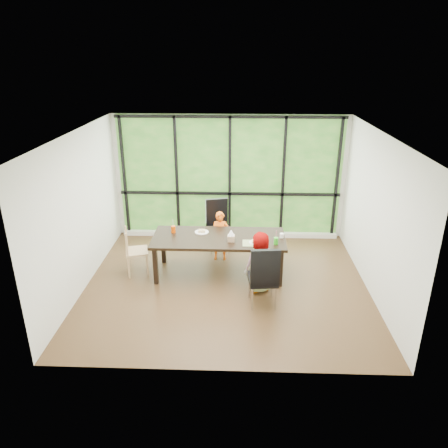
# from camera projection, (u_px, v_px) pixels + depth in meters

# --- Properties ---
(ground) EXTENTS (5.00, 5.00, 0.00)m
(ground) POSITION_uv_depth(u_px,v_px,m) (226.00, 284.00, 7.69)
(ground) COLOR black
(ground) RESTS_ON ground
(back_wall) EXTENTS (5.00, 0.00, 5.00)m
(back_wall) POSITION_uv_depth(u_px,v_px,m) (230.00, 177.00, 9.26)
(back_wall) COLOR silver
(back_wall) RESTS_ON ground
(foliage_backdrop) EXTENTS (4.80, 0.02, 2.65)m
(foliage_backdrop) POSITION_uv_depth(u_px,v_px,m) (230.00, 178.00, 9.25)
(foliage_backdrop) COLOR #224A18
(foliage_backdrop) RESTS_ON back_wall
(window_mullions) EXTENTS (4.80, 0.06, 2.65)m
(window_mullions) POSITION_uv_depth(u_px,v_px,m) (230.00, 178.00, 9.21)
(window_mullions) COLOR black
(window_mullions) RESTS_ON back_wall
(window_sill) EXTENTS (4.80, 0.12, 0.10)m
(window_sill) POSITION_uv_depth(u_px,v_px,m) (229.00, 234.00, 9.66)
(window_sill) COLOR silver
(window_sill) RESTS_ON ground
(dining_table) EXTENTS (2.42, 1.04, 0.75)m
(dining_table) POSITION_uv_depth(u_px,v_px,m) (219.00, 256.00, 7.92)
(dining_table) COLOR black
(dining_table) RESTS_ON ground
(chair_window_leather) EXTENTS (0.56, 0.56, 1.08)m
(chair_window_leather) POSITION_uv_depth(u_px,v_px,m) (219.00, 227.00, 8.79)
(chair_window_leather) COLOR black
(chair_window_leather) RESTS_ON ground
(chair_interior_leather) EXTENTS (0.50, 0.50, 1.08)m
(chair_interior_leather) POSITION_uv_depth(u_px,v_px,m) (263.00, 275.00, 6.90)
(chair_interior_leather) COLOR black
(chair_interior_leather) RESTS_ON ground
(chair_end_beech) EXTENTS (0.49, 0.51, 0.90)m
(chair_end_beech) POSITION_uv_depth(u_px,v_px,m) (137.00, 251.00, 7.91)
(chair_end_beech) COLOR tan
(chair_end_beech) RESTS_ON ground
(child_toddler) EXTENTS (0.36, 0.24, 1.00)m
(child_toddler) POSITION_uv_depth(u_px,v_px,m) (220.00, 236.00, 8.44)
(child_toddler) COLOR #E85B0F
(child_toddler) RESTS_ON ground
(child_older) EXTENTS (0.63, 0.53, 1.09)m
(child_older) POSITION_uv_depth(u_px,v_px,m) (259.00, 262.00, 7.30)
(child_older) COLOR slate
(child_older) RESTS_ON ground
(placemat) EXTENTS (0.39, 0.28, 0.01)m
(placemat) POSITION_uv_depth(u_px,v_px,m) (254.00, 243.00, 7.52)
(placemat) COLOR tan
(placemat) RESTS_ON dining_table
(plate_far) EXTENTS (0.26, 0.26, 0.02)m
(plate_far) POSITION_uv_depth(u_px,v_px,m) (202.00, 232.00, 7.97)
(plate_far) COLOR white
(plate_far) RESTS_ON dining_table
(plate_near) EXTENTS (0.23, 0.23, 0.01)m
(plate_near) POSITION_uv_depth(u_px,v_px,m) (255.00, 243.00, 7.53)
(plate_near) COLOR white
(plate_near) RESTS_ON dining_table
(orange_cup) EXTENTS (0.08, 0.08, 0.13)m
(orange_cup) POSITION_uv_depth(u_px,v_px,m) (173.00, 229.00, 7.95)
(orange_cup) COLOR #DE4601
(orange_cup) RESTS_ON dining_table
(green_cup) EXTENTS (0.08, 0.08, 0.12)m
(green_cup) POSITION_uv_depth(u_px,v_px,m) (276.00, 241.00, 7.47)
(green_cup) COLOR green
(green_cup) RESTS_ON dining_table
(white_mug) EXTENTS (0.08, 0.08, 0.08)m
(white_mug) POSITION_uv_depth(u_px,v_px,m) (282.00, 236.00, 7.74)
(white_mug) COLOR white
(white_mug) RESTS_ON dining_table
(tissue_box) EXTENTS (0.13, 0.13, 0.11)m
(tissue_box) POSITION_uv_depth(u_px,v_px,m) (231.00, 238.00, 7.60)
(tissue_box) COLOR tan
(tissue_box) RESTS_ON dining_table
(crepe_rolls_far) EXTENTS (0.15, 0.12, 0.04)m
(crepe_rolls_far) POSITION_uv_depth(u_px,v_px,m) (202.00, 231.00, 7.96)
(crepe_rolls_far) COLOR tan
(crepe_rolls_far) RESTS_ON plate_far
(crepe_rolls_near) EXTENTS (0.15, 0.12, 0.04)m
(crepe_rolls_near) POSITION_uv_depth(u_px,v_px,m) (255.00, 241.00, 7.52)
(crepe_rolls_near) COLOR tan
(crepe_rolls_near) RESTS_ON plate_near
(straw_white) EXTENTS (0.01, 0.04, 0.20)m
(straw_white) POSITION_uv_depth(u_px,v_px,m) (173.00, 224.00, 7.91)
(straw_white) COLOR white
(straw_white) RESTS_ON orange_cup
(straw_pink) EXTENTS (0.01, 0.04, 0.20)m
(straw_pink) POSITION_uv_depth(u_px,v_px,m) (276.00, 236.00, 7.43)
(straw_pink) COLOR pink
(straw_pink) RESTS_ON green_cup
(tissue) EXTENTS (0.12, 0.12, 0.11)m
(tissue) POSITION_uv_depth(u_px,v_px,m) (231.00, 233.00, 7.55)
(tissue) COLOR white
(tissue) RESTS_ON tissue_box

